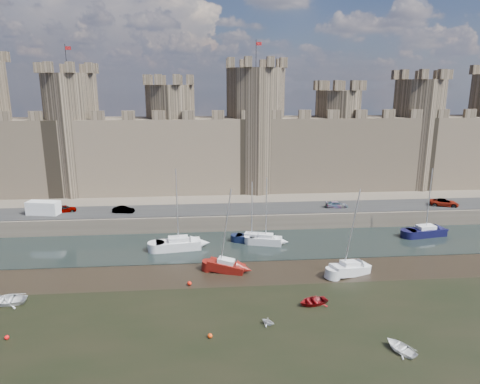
{
  "coord_description": "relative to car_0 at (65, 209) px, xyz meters",
  "views": [
    {
      "loc": [
        -7.92,
        -33.69,
        22.41
      ],
      "look_at": [
        -3.18,
        22.0,
        8.44
      ],
      "focal_mm": 32.0,
      "sensor_mm": 36.0,
      "label": 1
    }
  ],
  "objects": [
    {
      "name": "ground",
      "position": [
        30.49,
        -34.56,
        -3.11
      ],
      "size": [
        160.0,
        160.0,
        0.0
      ],
      "primitive_type": "plane",
      "color": "black",
      "rests_on": "ground"
    },
    {
      "name": "water_channel",
      "position": [
        30.49,
        -10.56,
        -3.07
      ],
      "size": [
        160.0,
        12.0,
        0.08
      ],
      "primitive_type": "cube",
      "color": "black",
      "rests_on": "ground"
    },
    {
      "name": "quay",
      "position": [
        30.49,
        25.44,
        -1.86
      ],
      "size": [
        160.0,
        60.0,
        2.5
      ],
      "primitive_type": "cube",
      "color": "#4C443A",
      "rests_on": "ground"
    },
    {
      "name": "road",
      "position": [
        30.49,
        -0.56,
        -0.56
      ],
      "size": [
        160.0,
        7.0,
        0.1
      ],
      "primitive_type": "cube",
      "color": "black",
      "rests_on": "quay"
    },
    {
      "name": "castle",
      "position": [
        29.86,
        13.44,
        8.56
      ],
      "size": [
        108.5,
        11.0,
        29.0
      ],
      "color": "#42382B",
      "rests_on": "quay"
    },
    {
      "name": "car_0",
      "position": [
        0.0,
        0.0,
        0.0
      ],
      "size": [
        3.8,
        2.2,
        1.22
      ],
      "primitive_type": "imported",
      "rotation": [
        0.0,
        0.0,
        1.8
      ],
      "color": "gray",
      "rests_on": "quay"
    },
    {
      "name": "car_1",
      "position": [
        9.52,
        -1.21,
        -0.05
      ],
      "size": [
        3.53,
        1.66,
        1.12
      ],
      "primitive_type": "imported",
      "rotation": [
        0.0,
        0.0,
        1.43
      ],
      "color": "gray",
      "rests_on": "quay"
    },
    {
      "name": "car_2",
      "position": [
        44.54,
        -1.12,
        -0.07
      ],
      "size": [
        3.76,
        1.61,
        1.08
      ],
      "primitive_type": "imported",
      "rotation": [
        0.0,
        0.0,
        1.54
      ],
      "color": "gray",
      "rests_on": "quay"
    },
    {
      "name": "car_3",
      "position": [
        62.94,
        -1.74,
        0.03
      ],
      "size": [
        5.04,
        3.54,
        1.28
      ],
      "primitive_type": "imported",
      "rotation": [
        0.0,
        0.0,
        1.23
      ],
      "color": "gray",
      "rests_on": "quay"
    },
    {
      "name": "van",
      "position": [
        -2.87,
        -1.06,
        0.48
      ],
      "size": [
        5.28,
        2.91,
        2.18
      ],
      "primitive_type": "cube",
      "rotation": [
        0.0,
        0.0,
        -0.19
      ],
      "color": "white",
      "rests_on": "quay"
    },
    {
      "name": "sailboat_0",
      "position": [
        18.75,
        -11.5,
        -2.24
      ],
      "size": [
        6.37,
        3.15,
        11.44
      ],
      "rotation": [
        0.0,
        0.0,
        0.13
      ],
      "color": "silver",
      "rests_on": "ground"
    },
    {
      "name": "sailboat_1",
      "position": [
        29.28,
        -9.68,
        -2.37
      ],
      "size": [
        4.85,
        3.08,
        9.07
      ],
      "rotation": [
        0.0,
        0.0,
        -0.32
      ],
      "color": "black",
      "rests_on": "ground"
    },
    {
      "name": "sailboat_2",
      "position": [
        31.22,
        -10.6,
        -2.31
      ],
      "size": [
        4.87,
        2.89,
        9.86
      ],
      "rotation": [
        0.0,
        0.0,
        -0.26
      ],
      "color": "silver",
      "rests_on": "ground"
    },
    {
      "name": "sailboat_3",
      "position": [
        56.05,
        -9.11,
        -2.3
      ],
      "size": [
        6.26,
        3.24,
        10.46
      ],
      "rotation": [
        0.0,
        0.0,
        0.16
      ],
      "color": "black",
      "rests_on": "ground"
    },
    {
      "name": "sailboat_4",
      "position": [
        25.03,
        -19.31,
        -2.34
      ],
      "size": [
        4.85,
        3.02,
        10.59
      ],
      "rotation": [
        0.0,
        0.0,
        -0.3
      ],
      "color": "#65100B",
      "rests_on": "ground"
    },
    {
      "name": "sailboat_5",
      "position": [
        39.96,
        -21.4,
        -2.34
      ],
      "size": [
        5.35,
        3.55,
        10.77
      ],
      "rotation": [
        0.0,
        0.0,
        0.35
      ],
      "color": "silver",
      "rests_on": "ground"
    },
    {
      "name": "dinghy_2",
      "position": [
        39.24,
        -36.94,
        -2.81
      ],
      "size": [
        3.2,
        3.5,
        0.59
      ],
      "primitive_type": "imported",
      "rotation": [
        1.57,
        0.0,
        3.67
      ],
      "color": "white",
      "rests_on": "ground"
    },
    {
      "name": "dinghy_3",
      "position": [
        28.39,
        -31.79,
        -2.75
      ],
      "size": [
        1.79,
        1.75,
        0.72
      ],
      "primitive_type": "imported",
      "rotation": [
        1.57,
        0.0,
        0.93
      ],
      "color": "silver",
      "rests_on": "ground"
    },
    {
      "name": "dinghy_4",
      "position": [
        33.69,
        -28.3,
        -2.77
      ],
      "size": [
        3.76,
        3.16,
        0.67
      ],
      "primitive_type": "imported",
      "rotation": [
        1.57,
        0.0,
        5.02
      ],
      "color": "maroon",
      "rests_on": "ground"
    },
    {
      "name": "dinghy_6",
      "position": [
        1.59,
        -25.42,
        -2.71
      ],
      "size": [
        3.89,
        2.81,
        0.8
      ],
      "primitive_type": "imported",
      "rotation": [
        1.57,
        0.0,
        4.7
      ],
      "color": "silver",
      "rests_on": "ground"
    },
    {
      "name": "buoy_0",
      "position": [
        4.41,
        -32.2,
        -2.9
      ],
      "size": [
        0.41,
        0.41,
        0.41
      ],
      "primitive_type": "sphere",
      "color": "#F70B0D",
      "rests_on": "ground"
    },
    {
      "name": "buoy_1",
      "position": [
        20.59,
        -22.72,
        -2.86
      ],
      "size": [
        0.49,
        0.49,
        0.49
      ],
      "primitive_type": "sphere",
      "color": "red",
      "rests_on": "ground"
    },
    {
      "name": "buoy_4",
      "position": [
        22.79,
        -33.53,
        -2.89
      ],
      "size": [
        0.45,
        0.45,
        0.45
      ],
      "primitive_type": "sphere",
      "color": "#ED3D0A",
      "rests_on": "ground"
    }
  ]
}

